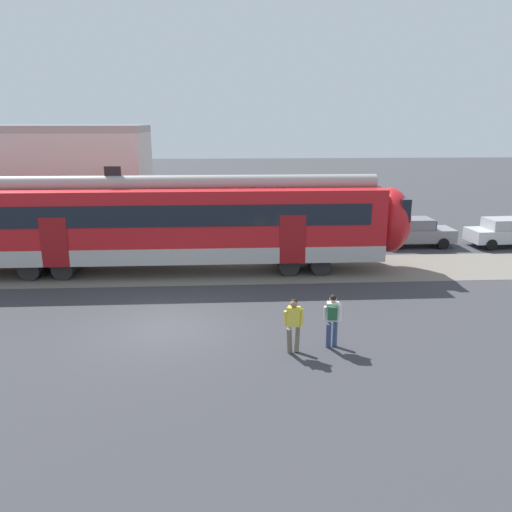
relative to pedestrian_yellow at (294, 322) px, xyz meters
The scene contains 6 objects.
ground_plane 4.59m from the pedestrian_yellow, 151.56° to the left, with size 160.00×160.00×0.00m, color #38383D.
pedestrian_yellow is the anchor object (origin of this frame).
pedestrian_white 1.23m from the pedestrian_yellow, 13.57° to the left, with size 0.61×0.61×1.67m.
parked_car_grey 15.14m from the pedestrian_yellow, 56.59° to the left, with size 4.00×1.76×1.54m.
parked_car_silver 18.02m from the pedestrian_yellow, 42.96° to the left, with size 4.08×1.92×1.54m.
background_building 21.34m from the pedestrian_yellow, 132.25° to the left, with size 15.64×5.00×9.20m.
Camera 1 is at (2.07, -15.48, 6.54)m, focal length 35.00 mm.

